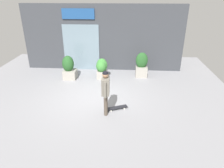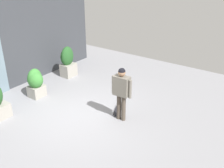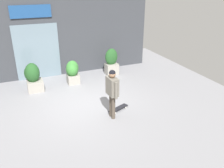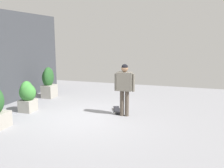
{
  "view_description": "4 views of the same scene",
  "coord_description": "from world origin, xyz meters",
  "px_view_note": "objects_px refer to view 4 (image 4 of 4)",
  "views": [
    {
      "loc": [
        1.23,
        -7.51,
        4.11
      ],
      "look_at": [
        0.77,
        -0.72,
        0.98
      ],
      "focal_mm": 32.99,
      "sensor_mm": 36.0,
      "label": 1
    },
    {
      "loc": [
        -5.0,
        -4.86,
        4.32
      ],
      "look_at": [
        0.77,
        -0.72,
        0.98
      ],
      "focal_mm": 41.46,
      "sensor_mm": 36.0,
      "label": 2
    },
    {
      "loc": [
        -2.03,
        -7.45,
        4.18
      ],
      "look_at": [
        0.77,
        -0.72,
        0.98
      ],
      "focal_mm": 37.94,
      "sensor_mm": 36.0,
      "label": 3
    },
    {
      "loc": [
        -6.84,
        -3.09,
        2.48
      ],
      "look_at": [
        0.77,
        -0.72,
        0.98
      ],
      "focal_mm": 39.72,
      "sensor_mm": 36.0,
      "label": 4
    }
  ],
  "objects_px": {
    "skateboarder": "(125,84)",
    "planter_box_left": "(27,95)",
    "skateboard": "(117,110)",
    "planter_box_mid": "(48,82)"
  },
  "relations": [
    {
      "from": "skateboarder",
      "to": "planter_box_left",
      "type": "bearing_deg",
      "value": 96.26
    },
    {
      "from": "planter_box_left",
      "to": "planter_box_mid",
      "type": "relative_size",
      "value": 0.82
    },
    {
      "from": "planter_box_left",
      "to": "planter_box_mid",
      "type": "bearing_deg",
      "value": 11.55
    },
    {
      "from": "skateboarder",
      "to": "skateboard",
      "type": "distance_m",
      "value": 1.09
    },
    {
      "from": "skateboarder",
      "to": "skateboard",
      "type": "height_order",
      "value": "skateboarder"
    },
    {
      "from": "skateboard",
      "to": "planter_box_mid",
      "type": "distance_m",
      "value": 3.54
    },
    {
      "from": "skateboarder",
      "to": "planter_box_left",
      "type": "xyz_separation_m",
      "value": [
        -0.51,
        3.25,
        -0.46
      ]
    },
    {
      "from": "planter_box_mid",
      "to": "skateboard",
      "type": "bearing_deg",
      "value": -108.44
    },
    {
      "from": "skateboard",
      "to": "planter_box_left",
      "type": "xyz_separation_m",
      "value": [
        -0.89,
        2.9,
        0.51
      ]
    },
    {
      "from": "skateboard",
      "to": "planter_box_left",
      "type": "relative_size",
      "value": 0.8
    }
  ]
}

